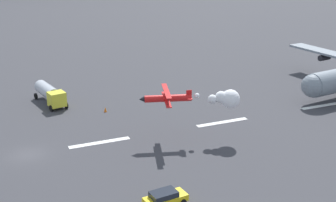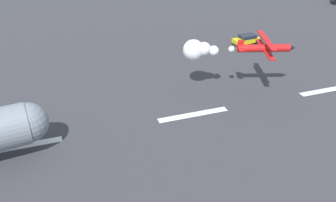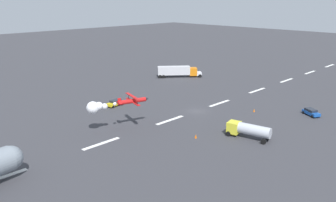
% 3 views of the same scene
% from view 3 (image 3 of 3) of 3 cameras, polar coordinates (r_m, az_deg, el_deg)
% --- Properties ---
extents(ground_plane, '(440.00, 440.00, 0.00)m').
position_cam_3_polar(ground_plane, '(83.06, 4.67, -1.65)').
color(ground_plane, '#38383D').
rests_on(ground_plane, ground).
extents(runway_stripe_0, '(8.00, 0.90, 0.01)m').
position_cam_3_polar(runway_stripe_0, '(152.69, 24.87, 5.25)').
color(runway_stripe_0, white).
rests_on(runway_stripe_0, ground).
extents(runway_stripe_1, '(8.00, 0.90, 0.01)m').
position_cam_3_polar(runway_stripe_1, '(136.12, 22.18, 4.35)').
color(runway_stripe_1, white).
rests_on(runway_stripe_1, ground).
extents(runway_stripe_2, '(8.00, 0.90, 0.01)m').
position_cam_3_polar(runway_stripe_2, '(119.97, 18.76, 3.20)').
color(runway_stripe_2, white).
rests_on(runway_stripe_2, ground).
extents(runway_stripe_3, '(8.00, 0.90, 0.01)m').
position_cam_3_polar(runway_stripe_3, '(104.44, 14.32, 1.68)').
color(runway_stripe_3, white).
rests_on(runway_stripe_3, ground).
extents(runway_stripe_4, '(8.00, 0.90, 0.01)m').
position_cam_3_polar(runway_stripe_4, '(89.85, 8.39, -0.37)').
color(runway_stripe_4, white).
rests_on(runway_stripe_4, ground).
extents(runway_stripe_5, '(8.00, 0.90, 0.01)m').
position_cam_3_polar(runway_stripe_5, '(76.74, 0.30, -3.15)').
color(runway_stripe_5, white).
rests_on(runway_stripe_5, ground).
extents(runway_stripe_6, '(8.00, 0.90, 0.01)m').
position_cam_3_polar(runway_stripe_6, '(65.99, -10.82, -6.83)').
color(runway_stripe_6, white).
rests_on(runway_stripe_6, ground).
extents(runway_stripe_7, '(8.00, 0.90, 0.01)m').
position_cam_3_polar(runway_stripe_7, '(58.91, -25.65, -11.24)').
color(runway_stripe_7, white).
rests_on(runway_stripe_7, ground).
extents(stunt_biplane_red, '(12.47, 6.99, 2.53)m').
position_cam_3_polar(stunt_biplane_red, '(69.59, -10.32, -0.73)').
color(stunt_biplane_red, red).
extents(semi_truck_orange, '(13.01, 11.64, 3.70)m').
position_cam_3_polar(semi_truck_orange, '(118.06, 1.65, 4.93)').
color(semi_truck_orange, silver).
rests_on(semi_truck_orange, ground).
extents(fuel_tanker_truck, '(4.21, 8.60, 2.90)m').
position_cam_3_polar(fuel_tanker_truck, '(68.31, 12.94, -4.57)').
color(fuel_tanker_truck, yellow).
rests_on(fuel_tanker_truck, ground).
extents(followme_car_yellow, '(4.47, 2.42, 1.52)m').
position_cam_3_polar(followme_car_yellow, '(87.51, -8.61, -0.28)').
color(followme_car_yellow, yellow).
rests_on(followme_car_yellow, ground).
extents(airport_staff_sedan, '(3.65, 4.68, 1.52)m').
position_cam_3_polar(airport_staff_sedan, '(85.99, 22.32, -1.67)').
color(airport_staff_sedan, '#194CA5').
rests_on(airport_staff_sedan, ground).
extents(traffic_cone_near, '(0.44, 0.44, 0.75)m').
position_cam_3_polar(traffic_cone_near, '(84.74, 13.87, -1.46)').
color(traffic_cone_near, orange).
rests_on(traffic_cone_near, ground).
extents(traffic_cone_far, '(0.44, 0.44, 0.75)m').
position_cam_3_polar(traffic_cone_far, '(67.30, 4.55, -5.76)').
color(traffic_cone_far, orange).
rests_on(traffic_cone_far, ground).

